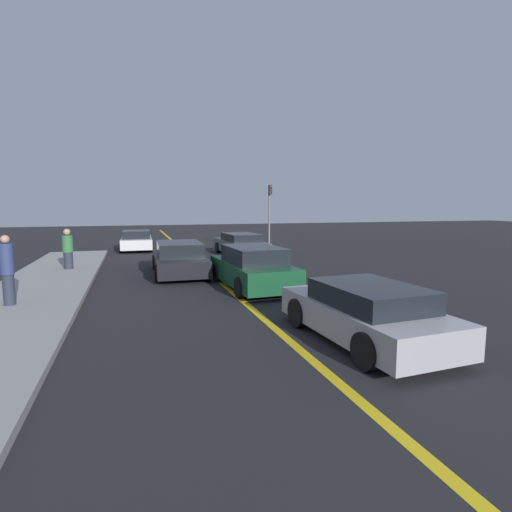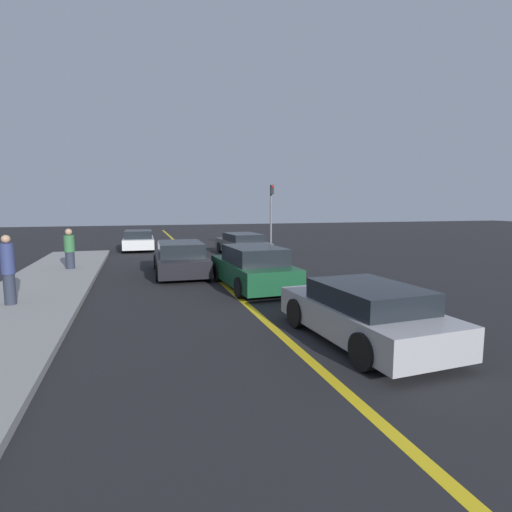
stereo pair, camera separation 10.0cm
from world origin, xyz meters
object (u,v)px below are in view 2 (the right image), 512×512
object	(u,v)px
car_far_distant	(180,259)
car_parked_left_lot	(242,244)
car_ahead_center	(253,268)
car_near_right_lane	(364,313)
pedestrian_far_standing	(8,270)
car_oncoming_far	(139,240)
traffic_light	(271,211)
pedestrian_by_sign	(70,249)

from	to	relation	value
car_far_distant	car_parked_left_lot	bearing A→B (deg)	54.21
car_ahead_center	car_far_distant	size ratio (longest dim) A/B	0.93
car_near_right_lane	car_far_distant	distance (m)	9.59
pedestrian_far_standing	car_parked_left_lot	bearing A→B (deg)	47.25
car_near_right_lane	car_oncoming_far	world-z (taller)	car_oncoming_far
car_far_distant	traffic_light	xyz separation A→B (m)	(6.16, 6.68, 1.81)
car_far_distant	pedestrian_far_standing	distance (m)	6.58
car_far_distant	traffic_light	bearing A→B (deg)	48.65
pedestrian_far_standing	pedestrian_by_sign	distance (m)	6.15
pedestrian_far_standing	car_near_right_lane	bearing A→B (deg)	-32.53
car_far_distant	pedestrian_far_standing	bearing A→B (deg)	-137.03
car_far_distant	car_oncoming_far	size ratio (longest dim) A/B	1.20
car_far_distant	car_parked_left_lot	size ratio (longest dim) A/B	0.99
pedestrian_by_sign	car_near_right_lane	bearing A→B (deg)	-57.43
car_near_right_lane	car_oncoming_far	distance (m)	19.09
car_parked_left_lot	car_oncoming_far	size ratio (longest dim) A/B	1.21
car_ahead_center	car_far_distant	xyz separation A→B (m)	(-2.05, 3.43, -0.04)
car_parked_left_lot	car_ahead_center	bearing A→B (deg)	-105.36
car_parked_left_lot	pedestrian_by_sign	world-z (taller)	pedestrian_by_sign
car_ahead_center	traffic_light	world-z (taller)	traffic_light
car_near_right_lane	car_ahead_center	xyz separation A→B (m)	(-0.64, 5.78, 0.08)
car_near_right_lane	car_oncoming_far	size ratio (longest dim) A/B	1.05
traffic_light	pedestrian_by_sign	bearing A→B (deg)	-154.84
pedestrian_by_sign	car_oncoming_far	bearing A→B (deg)	70.02
car_near_right_lane	car_ahead_center	distance (m)	5.81
car_near_right_lane	pedestrian_far_standing	world-z (taller)	pedestrian_far_standing
pedestrian_by_sign	traffic_light	bearing A→B (deg)	25.16
car_near_right_lane	car_far_distant	world-z (taller)	car_far_distant
car_oncoming_far	pedestrian_by_sign	bearing A→B (deg)	-108.93
car_near_right_lane	pedestrian_by_sign	world-z (taller)	pedestrian_by_sign
car_parked_left_lot	car_near_right_lane	bearing A→B (deg)	-97.92
car_ahead_center	traffic_light	bearing A→B (deg)	65.29
car_ahead_center	car_parked_left_lot	distance (m)	8.87
pedestrian_far_standing	pedestrian_by_sign	size ratio (longest dim) A/B	1.11
car_parked_left_lot	pedestrian_far_standing	xyz separation A→B (m)	(-8.87, -9.59, 0.48)
car_parked_left_lot	car_oncoming_far	distance (m)	6.90
car_ahead_center	car_parked_left_lot	world-z (taller)	car_ahead_center
car_parked_left_lot	pedestrian_by_sign	distance (m)	8.98
car_far_distant	pedestrian_by_sign	bearing A→B (deg)	159.15
car_near_right_lane	traffic_light	size ratio (longest dim) A/B	1.07
pedestrian_far_standing	pedestrian_by_sign	bearing A→B (deg)	84.46
car_far_distant	pedestrian_far_standing	world-z (taller)	pedestrian_far_standing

